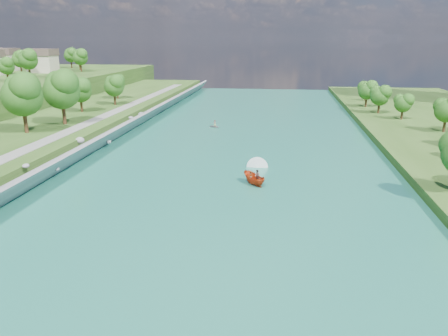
# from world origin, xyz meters

# --- Properties ---
(ground) EXTENTS (260.00, 260.00, 0.00)m
(ground) POSITION_xyz_m (0.00, 0.00, 0.00)
(ground) COLOR #2D5119
(ground) RESTS_ON ground
(river_water) EXTENTS (55.00, 240.00, 0.10)m
(river_water) POSITION_xyz_m (0.00, 20.00, 0.05)
(river_water) COLOR #1B6957
(river_water) RESTS_ON ground
(ridge_west) EXTENTS (60.00, 120.00, 9.00)m
(ridge_west) POSITION_xyz_m (-82.50, 95.00, 4.50)
(ridge_west) COLOR #2D5119
(ridge_west) RESTS_ON ground
(riprap_bank) EXTENTS (4.06, 236.00, 4.13)m
(riprap_bank) POSITION_xyz_m (-25.87, 18.95, 1.82)
(riprap_bank) COLOR slate
(riprap_bank) RESTS_ON ground
(riverside_path) EXTENTS (3.00, 200.00, 0.10)m
(riverside_path) POSITION_xyz_m (-32.50, 20.00, 3.55)
(riverside_path) COLOR gray
(riverside_path) RESTS_ON berm_west
(ridge_houses) EXTENTS (29.50, 29.50, 8.40)m
(ridge_houses) POSITION_xyz_m (-88.67, 100.00, 13.31)
(ridge_houses) COLOR beige
(ridge_houses) RESTS_ON ridge_west
(trees_east) EXTENTS (18.12, 142.72, 10.10)m
(trees_east) POSITION_xyz_m (38.02, 32.93, 5.96)
(trees_east) COLOR #294913
(trees_east) RESTS_ON berm_east
(trees_ridge) EXTENTS (20.87, 65.08, 10.41)m
(trees_ridge) POSITION_xyz_m (-73.63, 99.98, 13.76)
(trees_ridge) COLOR #294913
(trees_ridge) RESTS_ON ridge_west
(motorboat) EXTENTS (4.23, 19.23, 2.06)m
(motorboat) POSITION_xyz_m (4.68, 12.59, 0.91)
(motorboat) COLOR #B9320E
(motorboat) RESTS_ON river_water
(raft) EXTENTS (3.45, 3.34, 1.73)m
(raft) POSITION_xyz_m (-7.62, 53.56, 0.49)
(raft) COLOR #999BA1
(raft) RESTS_ON river_water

